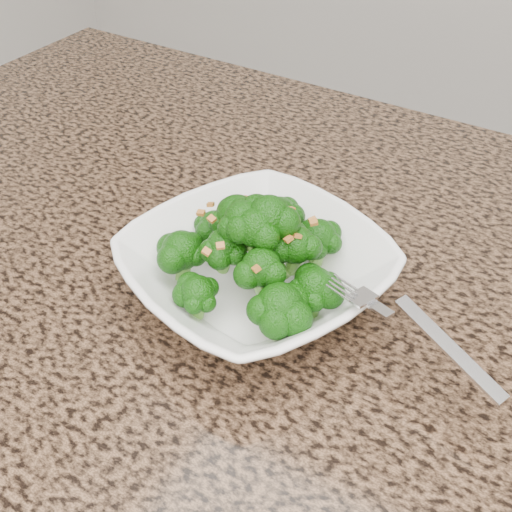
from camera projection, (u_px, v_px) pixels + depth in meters
The scene contains 5 objects.
granite_counter at pixel (362, 389), 0.58m from camera, with size 1.64×1.04×0.03m, color brown.
bowl at pixel (256, 271), 0.64m from camera, with size 0.25×0.25×0.06m, color white.
broccoli_pile at pixel (256, 215), 0.60m from camera, with size 0.22×0.22×0.08m, color #124E08, non-canonical shape.
garlic_topping at pixel (256, 178), 0.57m from camera, with size 0.13×0.13×0.01m, color #B7722C, non-canonical shape.
fork at pixel (385, 311), 0.54m from camera, with size 0.19×0.03×0.01m, color silver, non-canonical shape.
Camera 1 is at (0.11, -0.07, 1.35)m, focal length 45.00 mm.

